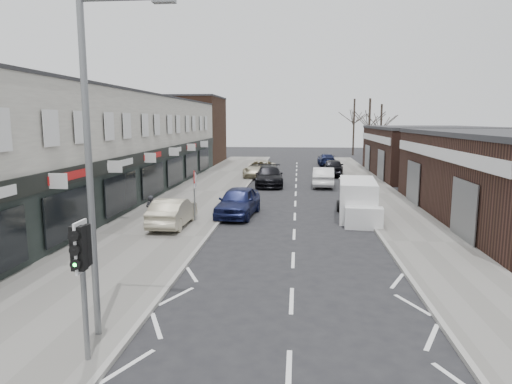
% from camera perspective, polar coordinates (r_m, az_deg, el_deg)
% --- Properties ---
extents(ground, '(160.00, 160.00, 0.00)m').
position_cam_1_polar(ground, '(12.15, 4.32, -16.95)').
color(ground, black).
rests_on(ground, ground).
extents(pavement_left, '(5.50, 64.00, 0.12)m').
position_cam_1_polar(pavement_left, '(34.05, -6.45, 0.05)').
color(pavement_left, slate).
rests_on(pavement_left, ground).
extents(pavement_right, '(3.50, 64.00, 0.12)m').
position_cam_1_polar(pavement_right, '(33.81, 14.77, -0.25)').
color(pavement_right, slate).
rests_on(pavement_right, ground).
extents(shop_terrace_left, '(8.00, 41.00, 7.10)m').
position_cam_1_polar(shop_terrace_left, '(33.39, -18.92, 5.48)').
color(shop_terrace_left, beige).
rests_on(shop_terrace_left, ground).
extents(brick_block_far, '(8.00, 10.00, 8.00)m').
position_cam_1_polar(brick_block_far, '(57.58, -8.50, 7.57)').
color(brick_block_far, '#40271B').
rests_on(brick_block_far, ground).
extents(right_unit_far, '(10.00, 16.00, 4.50)m').
position_cam_1_polar(right_unit_far, '(46.70, 20.69, 4.64)').
color(right_unit_far, '#351E18').
rests_on(right_unit_far, ground).
extents(tree_far_a, '(3.60, 3.60, 8.00)m').
position_cam_1_polar(tree_far_a, '(59.83, 13.81, 3.62)').
color(tree_far_a, '#382D26').
rests_on(tree_far_a, ground).
extents(tree_far_b, '(3.60, 3.60, 7.50)m').
position_cam_1_polar(tree_far_b, '(66.13, 15.19, 4.06)').
color(tree_far_b, '#382D26').
rests_on(tree_far_b, ground).
extents(tree_far_c, '(3.60, 3.60, 8.50)m').
position_cam_1_polar(tree_far_c, '(71.62, 12.01, 4.53)').
color(tree_far_c, '#382D26').
rests_on(tree_far_c, ground).
extents(traffic_light, '(0.28, 0.60, 3.10)m').
position_cam_1_polar(traffic_light, '(10.41, -20.97, -7.77)').
color(traffic_light, slate).
rests_on(traffic_light, pavement_left).
extents(street_lamp, '(2.23, 0.22, 8.00)m').
position_cam_1_polar(street_lamp, '(11.17, -19.45, 4.94)').
color(street_lamp, slate).
rests_on(street_lamp, pavement_left).
extents(warning_sign, '(0.12, 0.80, 2.70)m').
position_cam_1_polar(warning_sign, '(23.74, -7.65, 1.37)').
color(warning_sign, slate).
rests_on(warning_sign, pavement_left).
extents(white_van, '(2.26, 5.48, 2.08)m').
position_cam_1_polar(white_van, '(25.39, 12.60, -1.05)').
color(white_van, white).
rests_on(white_van, ground).
extents(sedan_on_pavement, '(1.55, 4.28, 1.40)m').
position_cam_1_polar(sedan_on_pavement, '(22.90, -10.35, -2.47)').
color(sedan_on_pavement, '#B2AA8F').
rests_on(sedan_on_pavement, pavement_left).
extents(pedestrian, '(0.65, 0.51, 1.56)m').
position_cam_1_polar(pedestrian, '(22.90, -12.95, -2.35)').
color(pedestrian, black).
rests_on(pedestrian, pavement_left).
extents(parked_car_left_a, '(2.40, 4.93, 1.62)m').
position_cam_1_polar(parked_car_left_a, '(25.44, -2.25, -1.21)').
color(parked_car_left_a, '#161C46').
rests_on(parked_car_left_a, ground).
extents(parked_car_left_b, '(2.57, 5.60, 1.59)m').
position_cam_1_polar(parked_car_left_b, '(37.16, 1.64, 1.99)').
color(parked_car_left_b, black).
rests_on(parked_car_left_b, ground).
extents(parked_car_left_c, '(2.99, 5.77, 1.55)m').
position_cam_1_polar(parked_car_left_c, '(42.80, 0.51, 2.90)').
color(parked_car_left_c, '#BFB698').
rests_on(parked_car_left_c, ground).
extents(parked_car_right_a, '(1.90, 4.79, 1.55)m').
position_cam_1_polar(parked_car_right_a, '(37.19, 8.43, 1.88)').
color(parked_car_right_a, silver).
rests_on(parked_car_right_a, ground).
extents(parked_car_right_b, '(2.40, 5.00, 1.65)m').
position_cam_1_polar(parked_car_right_b, '(44.47, 9.61, 3.06)').
color(parked_car_right_b, black).
rests_on(parked_car_right_b, ground).
extents(parked_car_right_c, '(2.01, 4.79, 1.38)m').
position_cam_1_polar(parked_car_right_c, '(54.84, 8.80, 4.04)').
color(parked_car_right_c, '#13193C').
rests_on(parked_car_right_c, ground).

